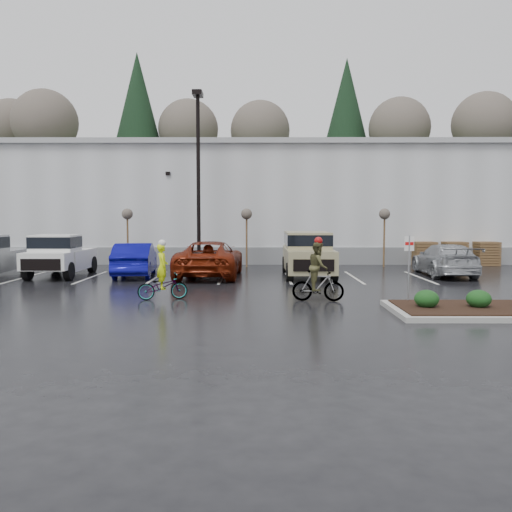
{
  "coord_description": "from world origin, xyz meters",
  "views": [
    {
      "loc": [
        -0.86,
        -16.49,
        2.81
      ],
      "look_at": [
        -0.95,
        3.73,
        1.3
      ],
      "focal_mm": 38.0,
      "sensor_mm": 36.0,
      "label": 1
    }
  ],
  "objects_px": {
    "sapling_west": "(127,217)",
    "pallet_stack_a": "(424,254)",
    "pallet_stack_c": "(486,254)",
    "car_blue": "(135,260)",
    "lamppost": "(198,160)",
    "suv_tan": "(308,254)",
    "sapling_mid": "(247,217)",
    "pickup_white": "(63,255)",
    "car_far_silver": "(445,260)",
    "fire_lane_sign": "(409,261)",
    "car_red": "(210,259)",
    "cyclist_olive": "(318,277)",
    "sapling_east": "(385,217)",
    "pallet_stack_b": "(454,254)",
    "cyclist_hivis": "(163,281)"
  },
  "relations": [
    {
      "from": "cyclist_olive",
      "to": "sapling_mid",
      "type": "bearing_deg",
      "value": 18.07
    },
    {
      "from": "pickup_white",
      "to": "suv_tan",
      "type": "distance_m",
      "value": 11.45
    },
    {
      "from": "car_far_silver",
      "to": "fire_lane_sign",
      "type": "bearing_deg",
      "value": 66.61
    },
    {
      "from": "suv_tan",
      "to": "car_red",
      "type": "bearing_deg",
      "value": -179.64
    },
    {
      "from": "sapling_east",
      "to": "pallet_stack_b",
      "type": "bearing_deg",
      "value": 13.39
    },
    {
      "from": "sapling_mid",
      "to": "pickup_white",
      "type": "distance_m",
      "value": 9.7
    },
    {
      "from": "fire_lane_sign",
      "to": "car_far_silver",
      "type": "relative_size",
      "value": 0.43
    },
    {
      "from": "car_red",
      "to": "cyclist_olive",
      "type": "height_order",
      "value": "cyclist_olive"
    },
    {
      "from": "lamppost",
      "to": "pallet_stack_b",
      "type": "distance_m",
      "value": 15.19
    },
    {
      "from": "lamppost",
      "to": "cyclist_hivis",
      "type": "bearing_deg",
      "value": -90.4
    },
    {
      "from": "sapling_west",
      "to": "pallet_stack_a",
      "type": "height_order",
      "value": "sapling_west"
    },
    {
      "from": "lamppost",
      "to": "suv_tan",
      "type": "distance_m",
      "value": 8.02
    },
    {
      "from": "lamppost",
      "to": "cyclist_olive",
      "type": "relative_size",
      "value": 4.35
    },
    {
      "from": "sapling_west",
      "to": "car_blue",
      "type": "bearing_deg",
      "value": -72.5
    },
    {
      "from": "sapling_east",
      "to": "car_red",
      "type": "bearing_deg",
      "value": -152.98
    },
    {
      "from": "car_blue",
      "to": "car_far_silver",
      "type": "distance_m",
      "value": 14.47
    },
    {
      "from": "sapling_east",
      "to": "pallet_stack_a",
      "type": "distance_m",
      "value": 3.39
    },
    {
      "from": "pallet_stack_a",
      "to": "car_red",
      "type": "height_order",
      "value": "car_red"
    },
    {
      "from": "pallet_stack_b",
      "to": "cyclist_olive",
      "type": "relative_size",
      "value": 0.64
    },
    {
      "from": "pickup_white",
      "to": "cyclist_hivis",
      "type": "bearing_deg",
      "value": -50.41
    },
    {
      "from": "lamppost",
      "to": "car_blue",
      "type": "xyz_separation_m",
      "value": [
        -2.59,
        -3.47,
        -4.91
      ]
    },
    {
      "from": "suv_tan",
      "to": "cyclist_hivis",
      "type": "distance_m",
      "value": 8.83
    },
    {
      "from": "pallet_stack_c",
      "to": "car_blue",
      "type": "bearing_deg",
      "value": -163.6
    },
    {
      "from": "cyclist_hivis",
      "to": "cyclist_olive",
      "type": "bearing_deg",
      "value": -109.97
    },
    {
      "from": "sapling_west",
      "to": "fire_lane_sign",
      "type": "xyz_separation_m",
      "value": [
        11.8,
        -12.8,
        -1.32
      ]
    },
    {
      "from": "sapling_east",
      "to": "car_red",
      "type": "xyz_separation_m",
      "value": [
        -9.1,
        -4.64,
        -1.91
      ]
    },
    {
      "from": "fire_lane_sign",
      "to": "suv_tan",
      "type": "height_order",
      "value": "fire_lane_sign"
    },
    {
      "from": "pallet_stack_a",
      "to": "pallet_stack_c",
      "type": "height_order",
      "value": "same"
    },
    {
      "from": "sapling_west",
      "to": "cyclist_hivis",
      "type": "distance_m",
      "value": 12.33
    },
    {
      "from": "fire_lane_sign",
      "to": "car_blue",
      "type": "distance_m",
      "value": 13.33
    },
    {
      "from": "pallet_stack_a",
      "to": "suv_tan",
      "type": "height_order",
      "value": "suv_tan"
    },
    {
      "from": "car_blue",
      "to": "suv_tan",
      "type": "xyz_separation_m",
      "value": [
        8.03,
        -0.14,
        0.25
      ]
    },
    {
      "from": "pallet_stack_a",
      "to": "car_far_silver",
      "type": "relative_size",
      "value": 0.26
    },
    {
      "from": "sapling_west",
      "to": "car_blue",
      "type": "height_order",
      "value": "sapling_west"
    },
    {
      "from": "pallet_stack_b",
      "to": "sapling_east",
      "type": "bearing_deg",
      "value": -166.61
    },
    {
      "from": "fire_lane_sign",
      "to": "car_blue",
      "type": "xyz_separation_m",
      "value": [
        -10.39,
        8.33,
        -0.63
      ]
    },
    {
      "from": "pallet_stack_c",
      "to": "car_blue",
      "type": "height_order",
      "value": "car_blue"
    },
    {
      "from": "cyclist_olive",
      "to": "pallet_stack_b",
      "type": "bearing_deg",
      "value": -29.66
    },
    {
      "from": "cyclist_olive",
      "to": "car_blue",
      "type": "bearing_deg",
      "value": 51.92
    },
    {
      "from": "pickup_white",
      "to": "pallet_stack_c",
      "type": "bearing_deg",
      "value": 13.59
    },
    {
      "from": "lamppost",
      "to": "sapling_east",
      "type": "bearing_deg",
      "value": 5.71
    },
    {
      "from": "pallet_stack_c",
      "to": "car_blue",
      "type": "relative_size",
      "value": 0.29
    },
    {
      "from": "pallet_stack_b",
      "to": "pallet_stack_c",
      "type": "relative_size",
      "value": 1.0
    },
    {
      "from": "pallet_stack_b",
      "to": "pickup_white",
      "type": "bearing_deg",
      "value": -165.25
    },
    {
      "from": "pallet_stack_b",
      "to": "car_far_silver",
      "type": "height_order",
      "value": "car_far_silver"
    },
    {
      "from": "lamppost",
      "to": "pallet_stack_a",
      "type": "height_order",
      "value": "lamppost"
    },
    {
      "from": "sapling_mid",
      "to": "pallet_stack_b",
      "type": "height_order",
      "value": "sapling_mid"
    },
    {
      "from": "cyclist_olive",
      "to": "car_far_silver",
      "type": "bearing_deg",
      "value": -35.92
    },
    {
      "from": "sapling_west",
      "to": "suv_tan",
      "type": "distance_m",
      "value": 10.64
    },
    {
      "from": "sapling_west",
      "to": "pallet_stack_c",
      "type": "relative_size",
      "value": 2.37
    }
  ]
}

